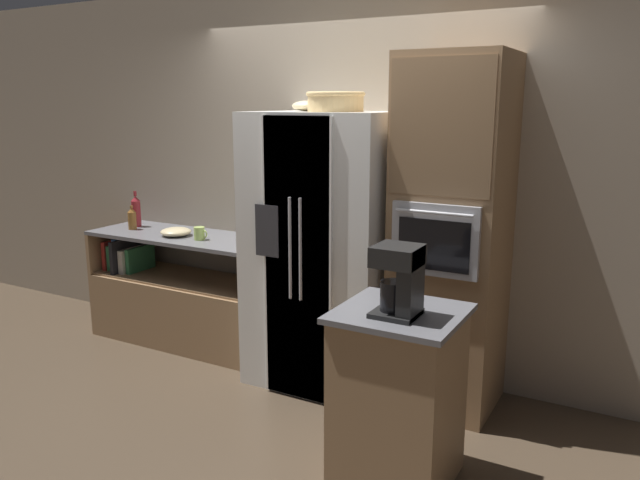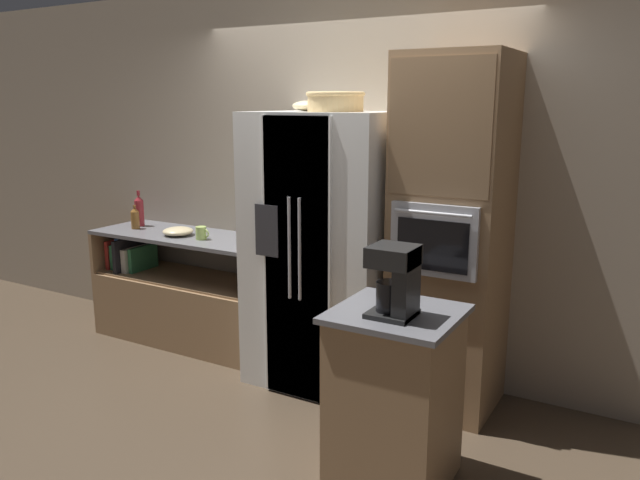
{
  "view_description": "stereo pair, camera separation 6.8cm",
  "coord_description": "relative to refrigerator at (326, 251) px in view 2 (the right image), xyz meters",
  "views": [
    {
      "loc": [
        1.98,
        -3.58,
        1.94
      ],
      "look_at": [
        -0.01,
        -0.01,
        1.03
      ],
      "focal_mm": 35.0,
      "sensor_mm": 36.0,
      "label": 1
    },
    {
      "loc": [
        2.04,
        -3.55,
        1.94
      ],
      "look_at": [
        -0.01,
        -0.01,
        1.03
      ],
      "focal_mm": 35.0,
      "sensor_mm": 36.0,
      "label": 2
    }
  ],
  "objects": [
    {
      "name": "fruit_bowl",
      "position": [
        -0.14,
        0.02,
        0.98
      ],
      "size": [
        0.23,
        0.23,
        0.07
      ],
      "color": "beige",
      "rests_on": "refrigerator"
    },
    {
      "name": "counter_left",
      "position": [
        -1.38,
        0.09,
        -0.61
      ],
      "size": [
        1.59,
        0.6,
        0.9
      ],
      "color": "#93704C",
      "rests_on": "ground_plane"
    },
    {
      "name": "mug",
      "position": [
        -1.11,
        -0.0,
        0.01
      ],
      "size": [
        0.12,
        0.08,
        0.1
      ],
      "color": "#B2D166",
      "rests_on": "counter_left"
    },
    {
      "name": "bottle_tall",
      "position": [
        -1.86,
        0.05,
        0.05
      ],
      "size": [
        0.07,
        0.07,
        0.2
      ],
      "color": "brown",
      "rests_on": "counter_left"
    },
    {
      "name": "bottle_short",
      "position": [
        -1.93,
        0.16,
        0.09
      ],
      "size": [
        0.08,
        0.08,
        0.3
      ],
      "color": "maroon",
      "rests_on": "counter_left"
    },
    {
      "name": "wall_back",
      "position": [
        0.01,
        0.42,
        0.46
      ],
      "size": [
        12.0,
        0.06,
        2.8
      ],
      "color": "tan",
      "rests_on": "ground_plane"
    },
    {
      "name": "wall_oven",
      "position": [
        0.86,
        0.07,
        0.18
      ],
      "size": [
        0.64,
        0.68,
        2.23
      ],
      "color": "#93704C",
      "rests_on": "ground_plane"
    },
    {
      "name": "ground_plane",
      "position": [
        0.01,
        -0.08,
        -0.94
      ],
      "size": [
        20.0,
        20.0,
        0.0
      ],
      "primitive_type": "plane",
      "color": "#4C3D2D"
    },
    {
      "name": "coffee_maker",
      "position": [
        0.94,
        -0.97,
        0.18
      ],
      "size": [
        0.22,
        0.22,
        0.35
      ],
      "color": "black",
      "rests_on": "island_counter"
    },
    {
      "name": "mixing_bowl",
      "position": [
        -1.37,
        0.02,
        -0.01
      ],
      "size": [
        0.24,
        0.24,
        0.07
      ],
      "color": "beige",
      "rests_on": "counter_left"
    },
    {
      "name": "refrigerator",
      "position": [
        0.0,
        0.0,
        0.0
      ],
      "size": [
        0.98,
        0.8,
        1.88
      ],
      "color": "white",
      "rests_on": "ground_plane"
    },
    {
      "name": "island_counter",
      "position": [
        0.91,
        -0.89,
        -0.47
      ],
      "size": [
        0.61,
        0.6,
        0.93
      ],
      "color": "#93704C",
      "rests_on": "ground_plane"
    },
    {
      "name": "wicker_basket",
      "position": [
        0.11,
        -0.08,
        1.01
      ],
      "size": [
        0.38,
        0.38,
        0.12
      ],
      "color": "tan",
      "rests_on": "refrigerator"
    }
  ]
}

